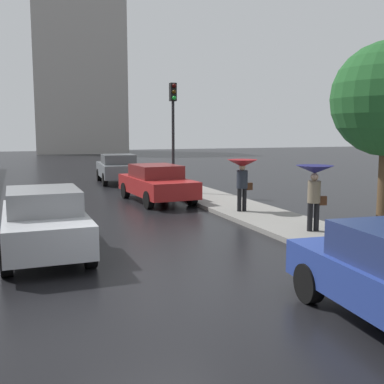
{
  "coord_description": "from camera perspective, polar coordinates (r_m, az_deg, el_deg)",
  "views": [
    {
      "loc": [
        -2.11,
        -7.44,
        2.75
      ],
      "look_at": [
        2.29,
        4.24,
        1.11
      ],
      "focal_mm": 43.81,
      "sensor_mm": 36.0,
      "label": 1
    }
  ],
  "objects": [
    {
      "name": "ground",
      "position": [
        8.21,
        -4.62,
        -12.12
      ],
      "size": [
        120.0,
        120.0,
        0.0
      ],
      "primitive_type": "plane",
      "color": "black"
    },
    {
      "name": "car_red_near_kerb",
      "position": [
        18.23,
        -4.35,
        1.14
      ],
      "size": [
        2.11,
        4.55,
        1.44
      ],
      "rotation": [
        0.0,
        0.0,
        0.06
      ],
      "color": "maroon",
      "rests_on": "ground"
    },
    {
      "name": "car_silver_mid_road",
      "position": [
        10.89,
        -17.57,
        -3.41
      ],
      "size": [
        1.81,
        4.24,
        1.49
      ],
      "rotation": [
        0.0,
        0.0,
        3.15
      ],
      "color": "#B2B5BA",
      "rests_on": "ground"
    },
    {
      "name": "car_grey_behind_camera",
      "position": [
        25.1,
        -9.03,
        2.89
      ],
      "size": [
        2.1,
        4.22,
        1.52
      ],
      "rotation": [
        0.0,
        0.0,
        -0.06
      ],
      "color": "slate",
      "rests_on": "ground"
    },
    {
      "name": "pedestrian_with_umbrella_near",
      "position": [
        15.25,
        6.15,
        2.63
      ],
      "size": [
        0.97,
        0.97,
        1.68
      ],
      "rotation": [
        0.0,
        0.0,
        3.12
      ],
      "color": "black",
      "rests_on": "sidewalk_strip"
    },
    {
      "name": "pedestrian_with_umbrella_far",
      "position": [
        12.52,
        14.7,
        1.48
      ],
      "size": [
        0.97,
        0.97,
        1.72
      ],
      "rotation": [
        0.0,
        0.0,
        2.95
      ],
      "color": "black",
      "rests_on": "sidewalk_strip"
    },
    {
      "name": "traffic_light",
      "position": [
        19.95,
        -2.3,
        9.06
      ],
      "size": [
        0.26,
        0.39,
        4.59
      ],
      "color": "black",
      "rests_on": "sidewalk_strip"
    },
    {
      "name": "distant_tower",
      "position": [
        62.02,
        -13.65,
        13.81
      ],
      "size": [
        11.17,
        9.94,
        24.97
      ],
      "color": "#9E9993",
      "rests_on": "ground"
    }
  ]
}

